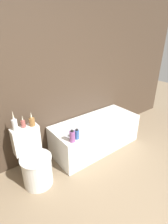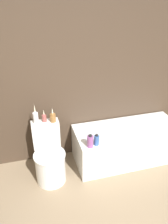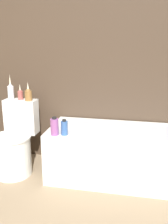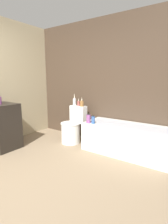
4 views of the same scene
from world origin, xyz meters
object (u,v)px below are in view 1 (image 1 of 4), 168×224
Objects in this scene: bathtub at (96,134)px; shampoo_bottle_tall at (72,136)px; vase_bronze at (32,121)px; vase_silver at (23,123)px; shampoo_bottle_short at (77,134)px; vase_gold at (15,124)px; toilet at (35,162)px.

bathtub is 0.80m from shampoo_bottle_tall.
bathtub is 1.23m from vase_bronze.
bathtub is at bearing 21.41° from shampoo_bottle_tall.
vase_silver is at bearing 162.96° from vase_bronze.
vase_bronze is at bearing -17.04° from vase_silver.
vase_silver reaches higher than shampoo_bottle_tall.
bathtub is 0.72m from shampoo_bottle_short.
vase_gold is 1.58× the size of vase_silver.
vase_gold is 0.12m from vase_silver.
toilet is (-1.20, -0.09, 0.04)m from bathtub.
vase_silver is (0.00, 0.22, 0.52)m from toilet.
vase_bronze reaches higher than shampoo_bottle_tall.
vase_bronze is 1.33× the size of shampoo_bottle_short.
bathtub is at bearing -5.55° from vase_gold.
toilet is at bearing -120.17° from vase_bronze.
toilet is 3.71× the size of vase_bronze.
shampoo_bottle_short is (0.09, 0.02, -0.01)m from shampoo_bottle_tall.
shampoo_bottle_tall is (0.52, -0.40, -0.21)m from vase_silver.
shampoo_bottle_tall is at bearing -37.28° from vase_silver.
vase_gold reaches higher than bathtub.
shampoo_bottle_short is (-0.58, -0.25, 0.34)m from bathtub.
toilet is at bearing 161.65° from shampoo_bottle_tall.
shampoo_bottle_short reaches higher than bathtub.
shampoo_bottle_tall is at bearing -31.70° from vase_gold.
vase_bronze is at bearing 59.83° from toilet.
shampoo_bottle_tall is at bearing -168.21° from shampoo_bottle_short.
shampoo_bottle_tall is at bearing -18.35° from toilet.
vase_gold is (-1.31, 0.13, 0.60)m from bathtub.
bathtub is 5.62× the size of vase_gold.
vase_silver is at bearing 142.72° from shampoo_bottle_tall.
vase_gold is at bearing 172.97° from vase_bronze.
shampoo_bottle_short is at bearing -157.16° from bathtub.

